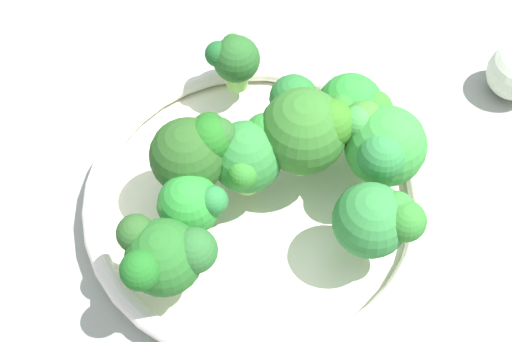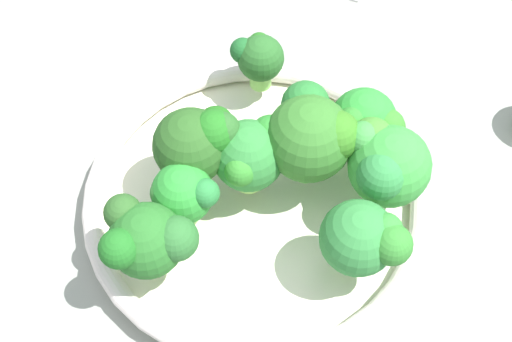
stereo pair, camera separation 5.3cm
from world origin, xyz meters
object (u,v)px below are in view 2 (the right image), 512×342
object	(u,v)px
broccoli_floret_4	(384,160)
broccoli_floret_3	(183,198)
broccoli_floret_5	(364,239)
broccoli_floret_7	(251,154)
broccoli_floret_0	(312,134)
broccoli_floret_8	(366,123)
broccoli_floret_1	(255,58)
bowl	(256,200)
broccoli_floret_6	(146,239)
broccoli_floret_2	(198,142)

from	to	relation	value
broccoli_floret_4	broccoli_floret_3	bearing A→B (deg)	3.00
broccoli_floret_5	broccoli_floret_7	size ratio (longest dim) A/B	1.02
broccoli_floret_0	broccoli_floret_8	xyz separation A→B (cm)	(-4.68, -1.39, -1.24)
broccoli_floret_1	broccoli_floret_3	world-z (taller)	broccoli_floret_3
broccoli_floret_1	broccoli_floret_4	bearing A→B (deg)	123.04
bowl	broccoli_floret_6	distance (cm)	11.55
broccoli_floret_6	broccoli_floret_7	xyz separation A→B (cm)	(-8.27, -6.48, -0.54)
bowl	broccoli_floret_6	size ratio (longest dim) A/B	4.02
broccoli_floret_0	broccoli_floret_4	bearing A→B (deg)	151.61
bowl	broccoli_floret_5	world-z (taller)	broccoli_floret_5
broccoli_floret_5	broccoli_floret_6	bearing A→B (deg)	-7.16
broccoli_floret_2	broccoli_floret_7	bearing A→B (deg)	164.78
broccoli_floret_0	broccoli_floret_3	xyz separation A→B (cm)	(10.16, 3.52, -1.18)
bowl	broccoli_floret_2	bearing A→B (deg)	-27.42
bowl	broccoli_floret_6	bearing A→B (deg)	32.52
broccoli_floret_1	broccoli_floret_6	distance (cm)	19.36
broccoli_floret_5	broccoli_floret_8	world-z (taller)	broccoli_floret_5
broccoli_floret_4	broccoli_floret_8	xyz separation A→B (cm)	(0.36, -4.11, -0.76)
broccoli_floret_0	broccoli_floret_6	distance (cm)	14.69
broccoli_floret_5	broccoli_floret_7	bearing A→B (deg)	-50.72
broccoli_floret_0	broccoli_floret_1	world-z (taller)	broccoli_floret_0
broccoli_floret_8	broccoli_floret_3	bearing A→B (deg)	18.30
broccoli_floret_7	broccoli_floret_8	world-z (taller)	broccoli_floret_7
bowl	broccoli_floret_8	bearing A→B (deg)	-162.54
broccoli_floret_4	broccoli_floret_8	world-z (taller)	broccoli_floret_4
broccoli_floret_7	broccoli_floret_8	distance (cm)	9.54
broccoli_floret_4	broccoli_floret_8	size ratio (longest dim) A/B	1.16
broccoli_floret_8	broccoli_floret_1	bearing A→B (deg)	-47.10
broccoli_floret_0	broccoli_floret_1	distance (cm)	10.29
bowl	broccoli_floret_8	xyz separation A→B (cm)	(-9.15, -2.88, 5.05)
broccoli_floret_5	broccoli_floret_1	bearing A→B (deg)	-74.26
bowl	broccoli_floret_1	xyz separation A→B (cm)	(-1.43, -11.19, 4.68)
bowl	broccoli_floret_5	distance (cm)	11.26
broccoli_floret_5	broccoli_floret_6	world-z (taller)	broccoli_floret_6
broccoli_floret_8	broccoli_floret_7	bearing A→B (deg)	10.90
broccoli_floret_8	bowl	bearing A→B (deg)	17.46
broccoli_floret_0	broccoli_floret_8	distance (cm)	5.03
broccoli_floret_0	broccoli_floret_4	distance (cm)	5.74
broccoli_floret_7	broccoli_floret_8	xyz separation A→B (cm)	(-9.37, -1.80, -0.10)
broccoli_floret_1	broccoli_floret_4	xyz separation A→B (cm)	(-8.08, 12.42, 1.12)
broccoli_floret_2	broccoli_floret_4	xyz separation A→B (cm)	(-13.62, 3.37, -0.20)
broccoli_floret_3	broccoli_floret_4	world-z (taller)	broccoli_floret_4
bowl	broccoli_floret_8	distance (cm)	10.84
broccoli_floret_1	broccoli_floret_5	world-z (taller)	broccoli_floret_5
broccoli_floret_3	broccoli_floret_8	bearing A→B (deg)	-161.70
broccoli_floret_4	bowl	bearing A→B (deg)	-7.39
broccoli_floret_4	broccoli_floret_1	bearing A→B (deg)	-56.96
broccoli_floret_2	broccoli_floret_3	world-z (taller)	broccoli_floret_2
broccoli_floret_2	broccoli_floret_8	xyz separation A→B (cm)	(-13.27, -0.74, -0.95)
broccoli_floret_6	broccoli_floret_7	world-z (taller)	broccoli_floret_6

